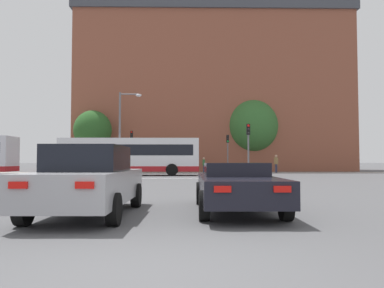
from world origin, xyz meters
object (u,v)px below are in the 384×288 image
at_px(traffic_light_far_right, 228,147).
at_px(pedestrian_walking_west, 174,163).
at_px(bus_crossing_lead, 130,156).
at_px(car_roadster_right, 236,186).
at_px(pedestrian_walking_east, 204,164).
at_px(traffic_light_far_left, 132,145).
at_px(street_lamp_junction, 124,125).
at_px(pedestrian_waiting, 276,162).
at_px(car_saloon_left, 89,180).
at_px(traffic_light_near_right, 248,141).

relative_size(traffic_light_far_right, pedestrian_walking_west, 2.37).
distance_m(bus_crossing_lead, traffic_light_far_right, 11.18).
distance_m(car_roadster_right, pedestrian_walking_east, 29.06).
height_order(traffic_light_far_left, street_lamp_junction, street_lamp_junction).
bearing_deg(pedestrian_waiting, traffic_light_far_left, 139.19).
xyz_separation_m(pedestrian_waiting, pedestrian_walking_west, (-10.52, 1.34, -0.14)).
relative_size(car_saloon_left, traffic_light_far_left, 1.10).
height_order(car_saloon_left, bus_crossing_lead, bus_crossing_lead).
distance_m(bus_crossing_lead, street_lamp_junction, 2.74).
relative_size(traffic_light_far_right, pedestrian_walking_east, 2.44).
relative_size(pedestrian_waiting, pedestrian_walking_west, 1.12).
distance_m(car_saloon_left, car_roadster_right, 3.54).
xyz_separation_m(car_roadster_right, traffic_light_near_right, (3.27, 17.52, 2.01)).
bearing_deg(bus_crossing_lead, car_saloon_left, -173.84).
relative_size(bus_crossing_lead, pedestrian_walking_east, 7.31).
relative_size(traffic_light_near_right, traffic_light_far_left, 0.90).
bearing_deg(pedestrian_waiting, pedestrian_walking_east, 139.31).
xyz_separation_m(traffic_light_far_right, pedestrian_walking_east, (-2.49, -0.14, -1.72)).
distance_m(car_saloon_left, pedestrian_walking_east, 29.93).
bearing_deg(traffic_light_near_right, pedestrian_waiting, 67.41).
xyz_separation_m(car_saloon_left, pedestrian_waiting, (11.55, 29.64, 0.30)).
xyz_separation_m(traffic_light_near_right, pedestrian_walking_east, (-2.66, 11.53, -1.71)).
height_order(traffic_light_near_right, traffic_light_far_left, traffic_light_far_left).
bearing_deg(car_saloon_left, bus_crossing_lead, 97.08).
bearing_deg(traffic_light_near_right, car_roadster_right, -100.57).
height_order(bus_crossing_lead, street_lamp_junction, street_lamp_junction).
relative_size(car_saloon_left, pedestrian_waiting, 2.56).
bearing_deg(traffic_light_far_left, bus_crossing_lead, -82.74).
distance_m(traffic_light_far_right, street_lamp_junction, 12.08).
relative_size(car_roadster_right, pedestrian_walking_west, 2.95).
height_order(traffic_light_far_right, street_lamp_junction, street_lamp_junction).
height_order(car_roadster_right, traffic_light_far_left, traffic_light_far_left).
bearing_deg(pedestrian_waiting, bus_crossing_lead, 163.36).
distance_m(car_saloon_left, traffic_light_far_right, 30.56).
distance_m(bus_crossing_lead, pedestrian_walking_east, 9.15).
height_order(car_roadster_right, bus_crossing_lead, bus_crossing_lead).
bearing_deg(traffic_light_far_right, street_lamp_junction, -142.98).
relative_size(car_roadster_right, traffic_light_far_left, 1.13).
xyz_separation_m(car_roadster_right, bus_crossing_lead, (-6.01, 22.78, 1.05)).
bearing_deg(traffic_light_far_right, pedestrian_walking_east, -176.80).
xyz_separation_m(car_saloon_left, street_lamp_junction, (-2.98, 22.58, 3.47)).
bearing_deg(street_lamp_junction, bus_crossing_lead, 60.09).
bearing_deg(car_roadster_right, traffic_light_far_left, 103.85).
bearing_deg(pedestrian_walking_west, bus_crossing_lead, -124.69).
xyz_separation_m(car_saloon_left, pedestrian_walking_east, (4.09, 29.65, 0.13)).
bearing_deg(traffic_light_far_left, pedestrian_walking_east, -0.28).
height_order(traffic_light_far_right, pedestrian_waiting, traffic_light_far_right).
bearing_deg(car_saloon_left, street_lamp_junction, 98.44).
relative_size(car_saloon_left, street_lamp_junction, 0.68).
bearing_deg(bus_crossing_lead, pedestrian_walking_east, -46.52).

